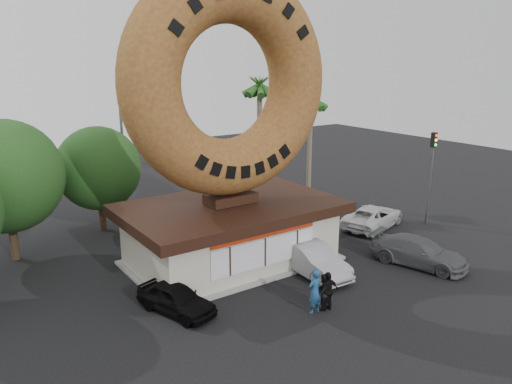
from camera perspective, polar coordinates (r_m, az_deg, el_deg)
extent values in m
plane|color=black|center=(22.86, 5.39, -12.74)|extent=(90.00, 90.00, 0.00)
cube|color=beige|center=(26.70, -2.87, -4.96)|extent=(10.00, 6.00, 3.00)
cube|color=#999993|center=(27.22, -2.83, -7.77)|extent=(10.60, 6.60, 0.15)
cube|color=#3F3F3F|center=(26.20, -2.92, -1.77)|extent=(10.00, 6.00, 0.10)
cube|color=black|center=(26.22, -2.92, -1.88)|extent=(11.20, 7.20, 0.55)
cube|color=silver|center=(24.31, 0.97, -6.88)|extent=(6.00, 0.12, 1.40)
cube|color=#AE2C0E|center=(23.94, 1.01, -4.67)|extent=(6.00, 0.10, 0.45)
cube|color=black|center=(26.06, -2.93, -0.72)|extent=(2.60, 1.40, 0.50)
torus|color=olive|center=(25.10, -3.12, 12.33)|extent=(11.29, 2.88, 11.29)
cylinder|color=#473321|center=(29.94, -26.07, -3.98)|extent=(0.44, 0.44, 3.30)
sphere|color=#234819|center=(29.18, -26.75, 1.61)|extent=(6.00, 6.00, 6.00)
cylinder|color=#473321|center=(33.00, -17.21, -1.81)|extent=(0.44, 0.44, 2.86)
sphere|color=#234819|center=(32.37, -17.56, 2.60)|extent=(5.20, 5.20, 5.20)
cylinder|color=#726651|center=(36.41, 0.40, 5.40)|extent=(0.36, 0.36, 9.00)
cylinder|color=#726651|center=(37.47, 6.12, 4.81)|extent=(0.36, 0.36, 8.00)
cylinder|color=#59595E|center=(33.92, -14.86, 3.30)|extent=(0.18, 0.18, 8.00)
cylinder|color=#59595E|center=(33.69, -13.86, 10.01)|extent=(1.80, 0.12, 0.12)
cube|color=#59595E|center=(34.02, -12.43, 10.05)|extent=(0.45, 0.20, 0.12)
cylinder|color=#59595E|center=(34.23, 19.28, 1.34)|extent=(0.18, 0.18, 6.00)
cube|color=black|center=(33.75, 19.66, 5.63)|extent=(0.30, 0.28, 0.95)
sphere|color=red|center=(33.62, 19.92, 6.10)|extent=(0.18, 0.18, 0.18)
sphere|color=yellow|center=(33.66, 19.87, 5.59)|extent=(0.18, 0.18, 0.18)
sphere|color=green|center=(33.71, 19.82, 5.09)|extent=(0.18, 0.18, 0.18)
imported|color=navy|center=(21.85, 6.73, -11.20)|extent=(0.78, 0.55, 2.01)
imported|color=black|center=(22.26, 7.66, -11.25)|extent=(0.91, 0.78, 1.64)
imported|color=black|center=(22.21, 8.23, -11.15)|extent=(1.07, 0.51, 1.77)
imported|color=black|center=(22.17, -9.11, -11.91)|extent=(2.66, 4.12, 1.30)
imported|color=#99999E|center=(25.63, 6.33, -7.62)|extent=(1.86, 4.84, 1.57)
imported|color=#56585B|center=(27.88, 18.11, -6.52)|extent=(3.43, 5.44, 1.47)
imported|color=silver|center=(33.08, 13.23, -2.76)|extent=(5.69, 3.89, 1.45)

